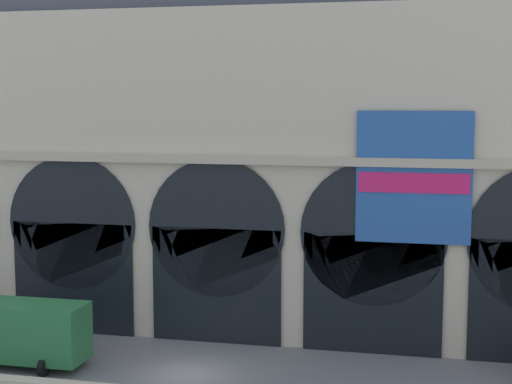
% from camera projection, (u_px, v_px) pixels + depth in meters
% --- Properties ---
extents(ground_plane, '(200.00, 200.00, 0.00)m').
position_uv_depth(ground_plane, '(188.00, 374.00, 35.54)').
color(ground_plane, slate).
extents(station_building, '(50.35, 6.33, 21.34)m').
position_uv_depth(station_building, '(231.00, 143.00, 42.02)').
color(station_building, beige).
rests_on(station_building, ground).
extents(box_truck_midwest, '(7.50, 2.91, 3.12)m').
position_uv_depth(box_truck_midwest, '(12.00, 331.00, 36.56)').
color(box_truck_midwest, '#ADB2B7').
rests_on(box_truck_midwest, ground).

